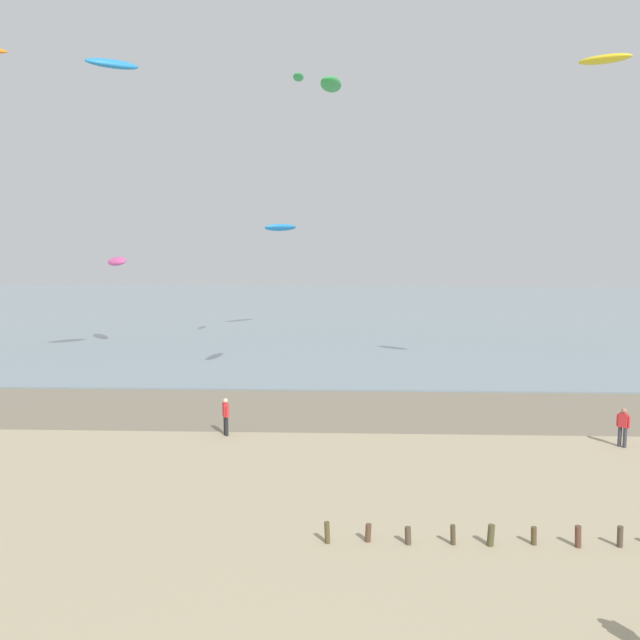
{
  "coord_description": "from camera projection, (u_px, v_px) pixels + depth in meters",
  "views": [
    {
      "loc": [
        0.57,
        -9.69,
        9.34
      ],
      "look_at": [
        -0.27,
        12.93,
        6.28
      ],
      "focal_mm": 38.44,
      "sensor_mm": 36.0,
      "label": 1
    }
  ],
  "objects": [
    {
      "name": "person_nearest_camera",
      "position": [
        226.0,
        415.0,
        30.91
      ],
      "size": [
        0.35,
        0.53,
        1.71
      ],
      "color": "#232328",
      "rests_on": "ground"
    },
    {
      "name": "kite_aloft_0",
      "position": [
        605.0,
        59.0,
        35.11
      ],
      "size": [
        2.69,
        2.19,
        0.46
      ],
      "primitive_type": "ellipsoid",
      "rotation": [
        -0.05,
        0.0,
        5.7
      ],
      "color": "yellow"
    },
    {
      "name": "kite_aloft_2",
      "position": [
        112.0,
        64.0,
        37.92
      ],
      "size": [
        3.05,
        2.64,
        0.79
      ],
      "primitive_type": "ellipsoid",
      "rotation": [
        -0.36,
        0.0,
        3.77
      ],
      "color": "#2384D1"
    },
    {
      "name": "kite_aloft_1",
      "position": [
        298.0,
        77.0,
        44.6
      ],
      "size": [
        0.88,
        2.12,
        0.53
      ],
      "primitive_type": "ellipsoid",
      "rotation": [
        0.34,
        0.0,
        4.64
      ],
      "color": "green"
    },
    {
      "name": "person_mid_beach",
      "position": [
        623.0,
        426.0,
        29.24
      ],
      "size": [
        0.44,
        0.42,
        1.71
      ],
      "color": "#383842",
      "rests_on": "ground"
    },
    {
      "name": "kite_aloft_4",
      "position": [
        281.0,
        227.0,
        59.3
      ],
      "size": [
        3.25,
        3.09,
        0.86
      ],
      "primitive_type": "ellipsoid",
      "rotation": [
        0.35,
        0.0,
        3.87
      ],
      "color": "#2384D1"
    },
    {
      "name": "kite_aloft_5",
      "position": [
        331.0,
        84.0,
        33.2
      ],
      "size": [
        1.5,
        2.96,
        0.75
      ],
      "primitive_type": "ellipsoid",
      "rotation": [
        0.38,
        0.0,
        4.53
      ],
      "color": "green"
    },
    {
      "name": "wet_sand_strip",
      "position": [
        334.0,
        410.0,
        35.33
      ],
      "size": [
        120.0,
        8.09,
        0.01
      ],
      "primitive_type": "cube",
      "color": "#7A6D59",
      "rests_on": "ground"
    },
    {
      "name": "kite_aloft_6",
      "position": [
        117.0,
        261.0,
        51.73
      ],
      "size": [
        2.9,
        3.43,
        0.93
      ],
      "primitive_type": "ellipsoid",
      "rotation": [
        -0.43,
        0.0,
        2.18
      ],
      "color": "#E54C99"
    },
    {
      "name": "sea",
      "position": [
        340.0,
        314.0,
        73.99
      ],
      "size": [
        160.0,
        70.0,
        0.1
      ],
      "primitive_type": "cube",
      "color": "gray",
      "rests_on": "ground"
    }
  ]
}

